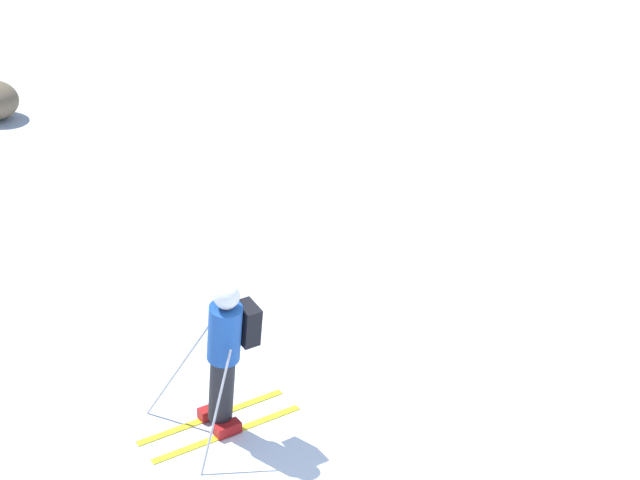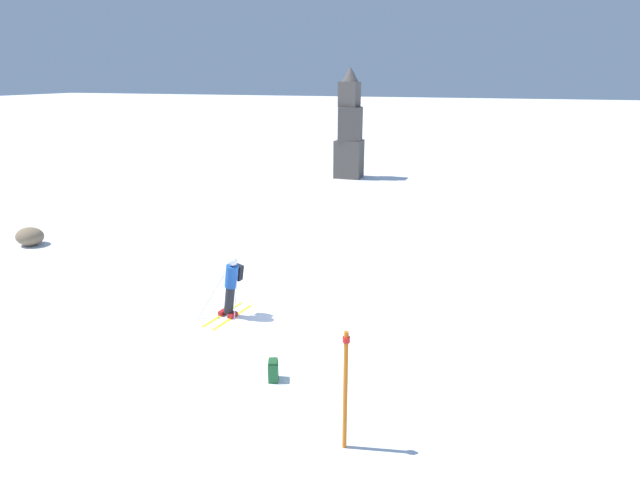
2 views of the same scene
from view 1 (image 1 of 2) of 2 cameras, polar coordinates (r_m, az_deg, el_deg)
The scene contains 1 object.
skier at distance 10.94m, azimuth -5.04°, elevation -5.79°, with size 1.27×1.81×1.88m.
Camera 1 is at (6.09, -5.72, 6.81)m, focal length 60.00 mm.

